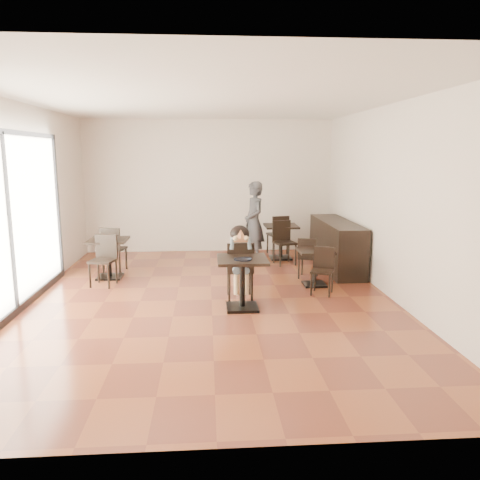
{
  "coord_description": "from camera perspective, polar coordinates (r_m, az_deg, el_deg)",
  "views": [
    {
      "loc": [
        -0.06,
        -7.47,
        2.39
      ],
      "look_at": [
        0.48,
        0.01,
        1.0
      ],
      "focal_mm": 35.0,
      "sensor_mm": 36.0,
      "label": 1
    }
  ],
  "objects": [
    {
      "name": "floor",
      "position": [
        7.84,
        -3.49,
        -7.27
      ],
      "size": [
        6.0,
        8.0,
        0.01
      ],
      "primitive_type": "cube",
      "color": "brown",
      "rests_on": "ground"
    },
    {
      "name": "ceiling",
      "position": [
        7.51,
        -3.77,
        16.67
      ],
      "size": [
        6.0,
        8.0,
        0.01
      ],
      "primitive_type": "cube",
      "color": "silver",
      "rests_on": "floor"
    },
    {
      "name": "wall_back",
      "position": [
        11.5,
        -3.8,
        6.54
      ],
      "size": [
        6.0,
        0.01,
        3.2
      ],
      "primitive_type": "cube",
      "color": "beige",
      "rests_on": "floor"
    },
    {
      "name": "wall_front",
      "position": [
        3.56,
        -3.06,
        -2.35
      ],
      "size": [
        6.0,
        0.01,
        3.2
      ],
      "primitive_type": "cube",
      "color": "beige",
      "rests_on": "floor"
    },
    {
      "name": "wall_left",
      "position": [
        8.07,
        -25.51,
        3.86
      ],
      "size": [
        0.01,
        8.0,
        3.2
      ],
      "primitive_type": "cube",
      "color": "beige",
      "rests_on": "floor"
    },
    {
      "name": "wall_right",
      "position": [
        8.11,
        18.16,
        4.39
      ],
      "size": [
        0.01,
        8.0,
        3.2
      ],
      "primitive_type": "cube",
      "color": "beige",
      "rests_on": "floor"
    },
    {
      "name": "storefront_window",
      "position": [
        7.62,
        -26.53,
        1.92
      ],
      "size": [
        0.04,
        4.5,
        2.6
      ],
      "primitive_type": "cube",
      "color": "white",
      "rests_on": "floor"
    },
    {
      "name": "child_table",
      "position": [
        7.28,
        0.28,
        -5.34
      ],
      "size": [
        0.76,
        0.76,
        0.81
      ],
      "primitive_type": null,
      "color": "black",
      "rests_on": "floor"
    },
    {
      "name": "child_chair",
      "position": [
        7.79,
        -0.03,
        -3.66
      ],
      "size": [
        0.44,
        0.44,
        0.97
      ],
      "primitive_type": null,
      "rotation": [
        0.0,
        0.0,
        3.14
      ],
      "color": "black",
      "rests_on": "floor"
    },
    {
      "name": "child",
      "position": [
        7.76,
        -0.03,
        -2.76
      ],
      "size": [
        0.44,
        0.61,
        1.22
      ],
      "primitive_type": null,
      "color": "slate",
      "rests_on": "child_chair"
    },
    {
      "name": "plate",
      "position": [
        7.08,
        0.34,
        -2.35
      ],
      "size": [
        0.27,
        0.27,
        0.02
      ],
      "primitive_type": "cylinder",
      "color": "black",
      "rests_on": "child_table"
    },
    {
      "name": "pizza_slice",
      "position": [
        7.48,
        0.08,
        0.25
      ],
      "size": [
        0.28,
        0.22,
        0.07
      ],
      "primitive_type": null,
      "color": "tan",
      "rests_on": "child"
    },
    {
      "name": "adult_patron",
      "position": [
        10.3,
        1.72,
        2.17
      ],
      "size": [
        0.58,
        0.74,
        1.79
      ],
      "primitive_type": "imported",
      "rotation": [
        0.0,
        0.0,
        -1.31
      ],
      "color": "#393A3F",
      "rests_on": "floor"
    },
    {
      "name": "cafe_table_mid",
      "position": [
        8.68,
        9.11,
        -3.34
      ],
      "size": [
        0.83,
        0.83,
        0.67
      ],
      "primitive_type": null,
      "rotation": [
        0.0,
        0.0,
        -0.41
      ],
      "color": "black",
      "rests_on": "floor"
    },
    {
      "name": "cafe_table_left",
      "position": [
        9.42,
        -15.68,
        -2.19
      ],
      "size": [
        0.86,
        0.86,
        0.77
      ],
      "primitive_type": null,
      "rotation": [
        0.0,
        0.0,
        -0.21
      ],
      "color": "black",
      "rests_on": "floor"
    },
    {
      "name": "cafe_table_back",
      "position": [
        10.76,
        4.99,
        -0.24
      ],
      "size": [
        0.91,
        0.91,
        0.78
      ],
      "primitive_type": null,
      "rotation": [
        0.0,
        0.0,
        0.26
      ],
      "color": "black",
      "rests_on": "floor"
    },
    {
      "name": "chair_mid_a",
      "position": [
        9.19,
        8.34,
        -2.12
      ],
      "size": [
        0.47,
        0.47,
        0.8
      ],
      "primitive_type": null,
      "rotation": [
        0.0,
        0.0,
        2.74
      ],
      "color": "black",
      "rests_on": "floor"
    },
    {
      "name": "chair_mid_b",
      "position": [
        8.14,
        9.99,
        -3.8
      ],
      "size": [
        0.47,
        0.47,
        0.8
      ],
      "primitive_type": null,
      "rotation": [
        0.0,
        0.0,
        -0.41
      ],
      "color": "black",
      "rests_on": "floor"
    },
    {
      "name": "chair_left_a",
      "position": [
        9.93,
        -15.07,
        -1.06
      ],
      "size": [
        0.49,
        0.49,
        0.92
      ],
      "primitive_type": null,
      "rotation": [
        0.0,
        0.0,
        2.93
      ],
      "color": "black",
      "rests_on": "floor"
    },
    {
      "name": "chair_left_b",
      "position": [
        8.87,
        -16.4,
        -2.48
      ],
      "size": [
        0.49,
        0.49,
        0.92
      ],
      "primitive_type": null,
      "rotation": [
        0.0,
        0.0,
        -0.21
      ],
      "color": "black",
      "rests_on": "floor"
    },
    {
      "name": "chair_back_a",
      "position": [
        11.26,
        4.58,
        0.66
      ],
      "size": [
        0.52,
        0.52,
        0.94
      ],
      "primitive_type": null,
      "rotation": [
        0.0,
        0.0,
        3.4
      ],
      "color": "black",
      "rests_on": "floor"
    },
    {
      "name": "chair_back_b",
      "position": [
        10.22,
        5.48,
        -0.37
      ],
      "size": [
        0.52,
        0.52,
        0.94
      ],
      "primitive_type": null,
      "rotation": [
        0.0,
        0.0,
        0.26
      ],
      "color": "black",
      "rests_on": "floor"
    },
    {
      "name": "service_counter",
      "position": [
        10.03,
        11.67,
        -0.58
      ],
      "size": [
        0.6,
        2.4,
        1.0
      ],
      "primitive_type": "cube",
      "color": "black",
      "rests_on": "floor"
    }
  ]
}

